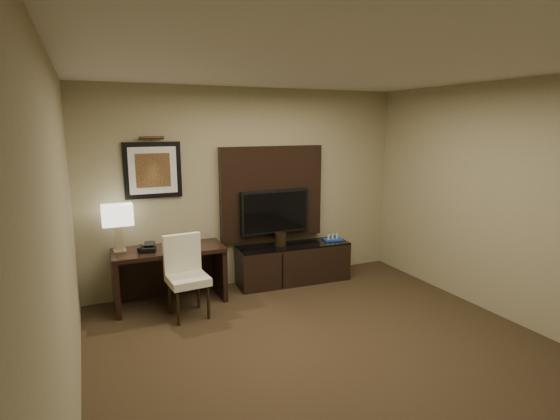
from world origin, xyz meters
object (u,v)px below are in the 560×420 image
credenza (293,263)px  table_lamp (118,227)px  desk_chair (188,279)px  tv (275,211)px  ice_bucket (280,239)px  minibar_tray (333,237)px  desk_phone (147,247)px  desk (170,276)px

credenza → table_lamp: table_lamp is taller
desk_chair → table_lamp: table_lamp is taller
tv → ice_bucket: size_ratio=5.53×
desk_chair → minibar_tray: desk_chair is taller
tv → ice_bucket: bearing=-71.5°
credenza → desk_phone: desk_phone is taller
desk → ice_bucket: (1.55, 0.08, 0.28)m
tv → desk_phone: tv is taller
desk_chair → desk_phone: (-0.38, 0.45, 0.30)m
desk → table_lamp: 0.87m
desk → desk_phone: 0.48m
credenza → minibar_tray: (0.62, -0.02, 0.32)m
credenza → desk_chair: (-1.61, -0.53, 0.18)m
table_lamp → minibar_tray: size_ratio=2.29×
desk_phone → ice_bucket: desk_phone is taller
ice_bucket → minibar_tray: ice_bucket is taller
ice_bucket → minibar_tray: 0.82m
tv → desk_phone: 1.80m
ice_bucket → tv: bearing=108.5°
desk_chair → desk_phone: desk_chair is taller
tv → desk: bearing=-172.8°
desk_chair → ice_bucket: 1.54m
desk → desk_chair: desk_chair is taller
ice_bucket → desk_chair: bearing=-158.6°
desk_phone → ice_bucket: size_ratio=1.10×
table_lamp → tv: bearing=2.0°
tv → minibar_tray: bearing=-10.5°
desk → table_lamp: size_ratio=2.26×
credenza → desk_phone: 2.05m
desk_chair → credenza: bearing=13.4°
desk → ice_bucket: size_ratio=7.38×
tv → desk_phone: bearing=-173.1°
desk_chair → table_lamp: (-0.68, 0.60, 0.55)m
desk → credenza: size_ratio=0.83×
desk → tv: size_ratio=1.33×
table_lamp → ice_bucket: table_lamp is taller
tv → ice_bucket: 0.40m
desk → desk_chair: bearing=-74.2°
tv → ice_bucket: tv is taller
desk → ice_bucket: ice_bucket is taller
credenza → minibar_tray: 0.70m
credenza → table_lamp: size_ratio=2.70×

